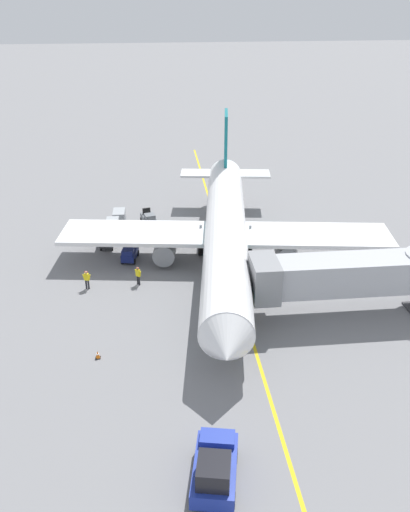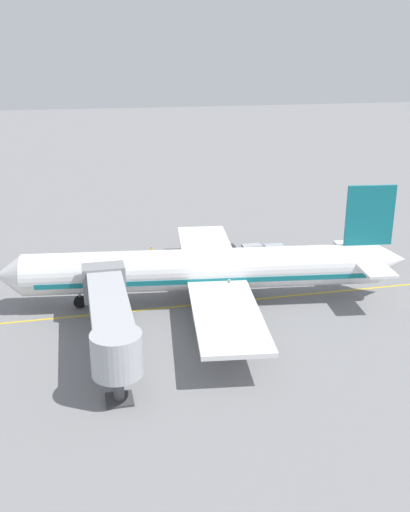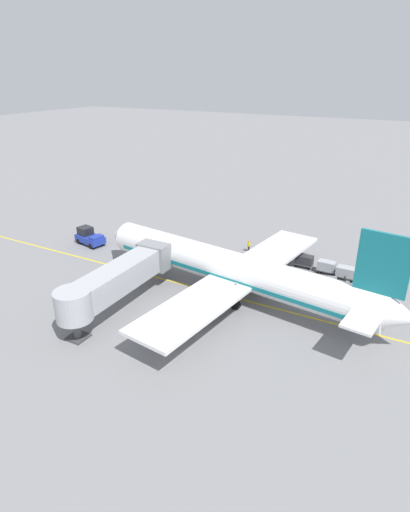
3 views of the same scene
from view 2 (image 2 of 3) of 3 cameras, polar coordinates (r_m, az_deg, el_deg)
ground_plane at (r=52.53m, az=-2.08°, el=-4.96°), size 400.00×400.00×0.00m
gate_lead_in_line at (r=52.52m, az=-2.09°, el=-4.96°), size 0.24×80.00×0.01m
parked_airliner at (r=52.04m, az=0.18°, el=-1.38°), size 30.42×37.32×10.63m
jet_bridge at (r=43.23m, az=-9.38°, el=-5.78°), size 15.22×3.50×4.98m
baggage_tug_lead at (r=61.21m, az=-0.27°, el=-0.60°), size 1.69×2.68×1.62m
baggage_tug_trailing at (r=61.78m, az=7.47°, el=-0.58°), size 1.79×2.71×1.62m
baggage_cart_front at (r=63.92m, az=2.02°, el=0.50°), size 1.34×2.91×1.58m
baggage_cart_second_in_train at (r=64.31m, az=4.62°, el=0.56°), size 1.34×2.91×1.58m
baggage_cart_third_in_train at (r=64.54m, az=6.82°, el=0.56°), size 1.34×2.91×1.58m
ground_crew_wing_walker at (r=63.52m, az=-5.32°, el=0.30°), size 0.73×0.31×1.69m
ground_crew_loader at (r=58.49m, az=3.09°, el=-1.35°), size 0.38×0.70×1.69m
ground_crew_marshaller at (r=59.56m, az=-4.49°, el=-1.00°), size 0.57×0.58×1.69m
safety_cone_nose_left at (r=61.84m, az=-14.04°, el=-1.41°), size 0.36×0.36×0.59m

